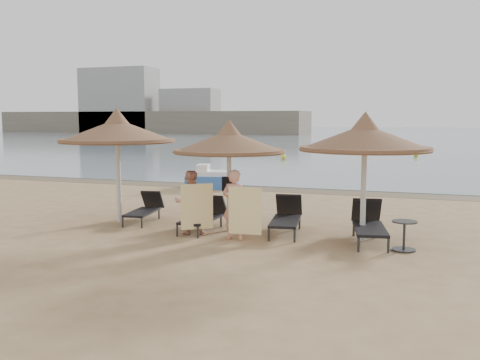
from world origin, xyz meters
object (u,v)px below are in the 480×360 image
at_px(palapa_right, 365,138).
at_px(pedal_boat, 212,179).
at_px(palapa_center, 229,142).
at_px(lounger_far_left, 145,208).
at_px(person_left, 190,197).
at_px(person_right, 235,199).
at_px(lounger_near_right, 286,216).
at_px(side_table, 404,237).
at_px(lounger_near_left, 205,215).
at_px(palapa_left, 117,131).
at_px(lounger_far_right, 369,223).

distance_m(palapa_right, pedal_boat, 10.77).
distance_m(palapa_center, lounger_far_left, 3.38).
distance_m(person_left, person_right, 1.33).
xyz_separation_m(lounger_near_right, side_table, (2.97, -1.02, -0.10)).
height_order(lounger_far_left, lounger_near_right, lounger_near_right).
relative_size(lounger_near_left, lounger_near_right, 0.91).
bearing_deg(palapa_left, palapa_center, -1.70).
xyz_separation_m(palapa_left, person_right, (3.89, -1.07, -1.57)).
bearing_deg(pedal_boat, lounger_far_left, -96.67).
bearing_deg(lounger_near_right, palapa_center, -176.89).
height_order(side_table, person_left, person_left).
distance_m(person_right, pedal_boat, 9.68).
height_order(palapa_right, lounger_far_right, palapa_right).
height_order(palapa_right, pedal_boat, palapa_right).
bearing_deg(palapa_center, lounger_far_left, 171.36).
bearing_deg(lounger_near_left, lounger_far_right, 3.19).
xyz_separation_m(lounger_near_right, lounger_far_right, (2.12, -0.30, 0.01)).
distance_m(palapa_left, person_left, 3.16).
bearing_deg(lounger_near_left, person_right, -35.48).
distance_m(lounger_far_left, lounger_far_right, 6.33).
distance_m(palapa_left, palapa_center, 3.40).
xyz_separation_m(lounger_near_right, person_right, (-0.97, -1.27, 0.59)).
height_order(person_right, pedal_boat, person_right).
relative_size(lounger_far_right, person_right, 1.11).
distance_m(lounger_far_right, person_right, 3.29).
relative_size(lounger_far_left, person_left, 0.99).
distance_m(lounger_near_left, side_table, 5.14).
height_order(palapa_center, side_table, palapa_center).
height_order(palapa_left, palapa_right, palapa_left).
bearing_deg(lounger_far_right, pedal_boat, 122.14).
xyz_separation_m(lounger_near_right, pedal_boat, (-5.14, 7.44, -0.05)).
xyz_separation_m(palapa_right, lounger_far_left, (-6.18, 0.47, -2.11)).
distance_m(palapa_center, lounger_far_right, 4.06).
height_order(lounger_near_left, lounger_near_right, lounger_near_right).
bearing_deg(side_table, palapa_right, 145.92).
bearing_deg(palapa_left, lounger_near_left, -3.63).
bearing_deg(lounger_far_right, lounger_far_left, 165.25).
height_order(palapa_center, palapa_right, palapa_right).
relative_size(palapa_left, palapa_center, 1.11).
bearing_deg(palapa_right, pedal_boat, 132.40).
bearing_deg(lounger_near_left, palapa_left, 178.54).
xyz_separation_m(lounger_near_left, lounger_far_right, (4.25, 0.08, 0.04)).
height_order(palapa_right, person_right, palapa_right).
xyz_separation_m(palapa_left, person_left, (2.59, -0.81, -1.63)).
height_order(palapa_left, person_left, palapa_left).
bearing_deg(palapa_center, lounger_near_right, 11.63).
distance_m(palapa_center, palapa_right, 3.45).
distance_m(lounger_near_left, person_left, 0.86).
bearing_deg(palapa_left, lounger_far_right, -0.80).
relative_size(palapa_center, palapa_right, 0.94).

